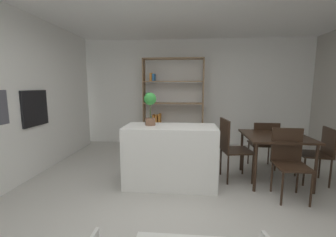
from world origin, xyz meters
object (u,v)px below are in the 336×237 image
(dining_chair_near, at_px, (289,157))
(dining_chair_island_side, at_px, (230,144))
(open_bookshelf, at_px, (168,106))
(dining_chair_window_side, at_px, (321,150))
(potted_plant_on_island, at_px, (150,105))
(kitchen_island, at_px, (170,156))
(dining_chair_far, at_px, (264,141))
(built_in_oven, at_px, (35,108))
(dining_table, at_px, (275,140))

(dining_chair_near, relative_size, dining_chair_island_side, 0.94)
(open_bookshelf, xyz_separation_m, dining_chair_window_side, (2.56, -1.95, -0.50))
(dining_chair_near, bearing_deg, potted_plant_on_island, 174.02)
(kitchen_island, distance_m, potted_plant_on_island, 0.82)
(potted_plant_on_island, relative_size, dining_chair_far, 0.57)
(kitchen_island, distance_m, dining_chair_island_side, 0.99)
(dining_chair_near, relative_size, dining_chair_window_side, 1.07)
(built_in_oven, height_order, open_bookshelf, open_bookshelf)
(dining_chair_near, bearing_deg, dining_chair_far, 91.51)
(potted_plant_on_island, bearing_deg, dining_chair_island_side, 10.19)
(dining_chair_far, distance_m, dining_chair_island_side, 0.86)
(potted_plant_on_island, height_order, dining_chair_far, potted_plant_on_island)
(potted_plant_on_island, bearing_deg, kitchen_island, -8.24)
(dining_chair_far, bearing_deg, built_in_oven, 8.36)
(dining_table, relative_size, dining_chair_window_side, 1.07)
(open_bookshelf, bearing_deg, dining_chair_island_side, -58.73)
(open_bookshelf, bearing_deg, potted_plant_on_island, -91.68)
(built_in_oven, distance_m, dining_chair_island_side, 3.27)
(dining_table, bearing_deg, built_in_oven, -178.91)
(dining_chair_near, bearing_deg, built_in_oven, 175.31)
(kitchen_island, relative_size, dining_chair_window_side, 1.57)
(potted_plant_on_island, relative_size, dining_chair_window_side, 0.57)
(dining_chair_far, height_order, dining_chair_island_side, dining_chair_island_side)
(dining_chair_island_side, bearing_deg, dining_chair_far, -61.33)
(potted_plant_on_island, distance_m, dining_table, 2.04)
(dining_table, relative_size, dining_chair_near, 1.01)
(kitchen_island, xyz_separation_m, dining_chair_window_side, (2.31, 0.27, 0.07))
(dining_table, bearing_deg, dining_chair_near, -89.72)
(dining_chair_near, bearing_deg, open_bookshelf, 129.14)
(dining_table, distance_m, dining_chair_far, 0.52)
(kitchen_island, relative_size, dining_table, 1.46)
(potted_plant_on_island, bearing_deg, built_in_oven, 175.23)
(open_bookshelf, relative_size, dining_chair_window_side, 2.48)
(dining_chair_window_side, bearing_deg, open_bookshelf, -119.66)
(built_in_oven, xyz_separation_m, dining_chair_window_side, (4.59, 0.06, -0.62))
(open_bookshelf, distance_m, dining_chair_window_side, 3.26)
(potted_plant_on_island, relative_size, open_bookshelf, 0.23)
(potted_plant_on_island, height_order, dining_chair_near, potted_plant_on_island)
(kitchen_island, bearing_deg, dining_chair_island_side, 16.02)
(kitchen_island, bearing_deg, dining_chair_window_side, 6.71)
(potted_plant_on_island, xyz_separation_m, dining_chair_window_side, (2.62, 0.23, -0.69))
(dining_chair_far, bearing_deg, dining_chair_window_side, 143.06)
(potted_plant_on_island, bearing_deg, dining_chair_near, -7.34)
(dining_chair_near, distance_m, dining_chair_far, 0.99)
(potted_plant_on_island, distance_m, open_bookshelf, 2.19)
(dining_chair_near, bearing_deg, dining_table, 91.65)
(dining_table, bearing_deg, dining_chair_far, 90.01)
(built_in_oven, height_order, dining_chair_near, built_in_oven)
(dining_table, distance_m, dining_chair_window_side, 0.69)
(built_in_oven, xyz_separation_m, dining_table, (3.92, 0.07, -0.48))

